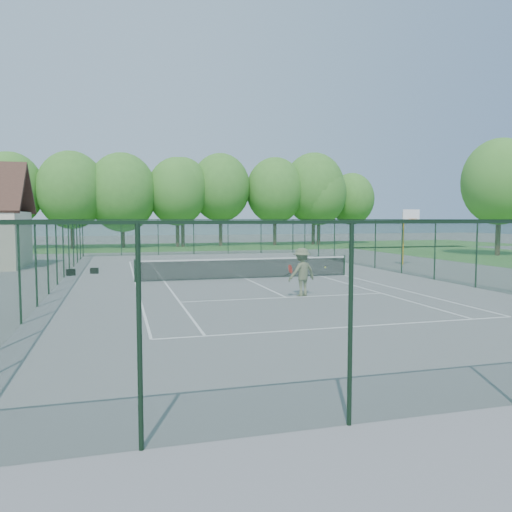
% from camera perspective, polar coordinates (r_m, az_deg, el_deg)
% --- Properties ---
extents(ground, '(140.00, 140.00, 0.00)m').
position_cam_1_polar(ground, '(25.50, -1.20, -2.59)').
color(ground, gray).
rests_on(ground, ground).
extents(grass_far, '(80.00, 16.00, 0.01)m').
position_cam_1_polar(grass_far, '(54.98, -8.93, 1.04)').
color(grass_far, '#448735').
rests_on(grass_far, ground).
extents(court_lines, '(11.05, 23.85, 0.01)m').
position_cam_1_polar(court_lines, '(25.50, -1.20, -2.58)').
color(court_lines, white).
rests_on(court_lines, ground).
extents(tennis_net, '(11.08, 0.08, 1.10)m').
position_cam_1_polar(tennis_net, '(25.44, -1.20, -1.30)').
color(tennis_net, black).
rests_on(tennis_net, ground).
extents(fence_enclosure, '(18.05, 36.05, 3.02)m').
position_cam_1_polar(fence_enclosure, '(25.37, -1.21, 0.91)').
color(fence_enclosure, '#1B3D27').
rests_on(fence_enclosure, ground).
extents(tree_line_far, '(39.40, 6.40, 9.70)m').
position_cam_1_polar(tree_line_far, '(54.98, -9.01, 7.29)').
color(tree_line_far, '#412D22').
rests_on(tree_line_far, ground).
extents(basketball_goal, '(1.20, 1.43, 3.65)m').
position_cam_1_polar(basketball_goal, '(34.04, 16.92, 3.28)').
color(basketball_goal, '#EEAD10').
rests_on(basketball_goal, ground).
extents(tree_side, '(6.10, 6.10, 9.66)m').
position_cam_1_polar(tree_side, '(46.02, 26.10, 7.63)').
color(tree_side, '#412D22').
rests_on(tree_side, ground).
extents(sports_bag_a, '(0.50, 0.38, 0.35)m').
position_cam_1_polar(sports_bag_a, '(28.63, -20.41, -1.75)').
color(sports_bag_a, black).
rests_on(sports_bag_a, ground).
extents(sports_bag_b, '(0.46, 0.35, 0.32)m').
position_cam_1_polar(sports_bag_b, '(29.22, -18.00, -1.61)').
color(sports_bag_b, black).
rests_on(sports_bag_b, ground).
extents(tennis_player, '(2.07, 1.05, 1.90)m').
position_cam_1_polar(tennis_player, '(19.73, 5.26, -1.84)').
color(tennis_player, '#676B4C').
rests_on(tennis_player, ground).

